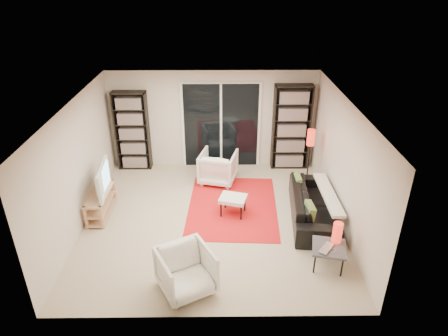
{
  "coord_description": "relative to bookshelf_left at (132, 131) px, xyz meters",
  "views": [
    {
      "loc": [
        0.18,
        -6.68,
        4.58
      ],
      "look_at": [
        0.25,
        0.3,
        1.0
      ],
      "focal_mm": 32.0,
      "sensor_mm": 36.0,
      "label": 1
    }
  ],
  "objects": [
    {
      "name": "wall_front",
      "position": [
        1.95,
        -4.83,
        0.22
      ],
      "size": [
        5.0,
        0.02,
        2.4
      ],
      "primitive_type": "cube",
      "color": "beige",
      "rests_on": "ground"
    },
    {
      "name": "tv",
      "position": [
        -0.28,
        -2.11,
        -0.18
      ],
      "size": [
        0.23,
        1.04,
        0.6
      ],
      "primitive_type": "imported",
      "rotation": [
        0.0,
        0.0,
        1.67
      ],
      "color": "black",
      "rests_on": "tv_stand"
    },
    {
      "name": "bookshelf_left",
      "position": [
        0.0,
        0.0,
        0.0
      ],
      "size": [
        0.8,
        0.3,
        1.95
      ],
      "color": "black",
      "rests_on": "ground"
    },
    {
      "name": "sofa",
      "position": [
        3.98,
        -2.31,
        -0.66
      ],
      "size": [
        1.04,
        2.2,
        0.62
      ],
      "primitive_type": "imported",
      "rotation": [
        0.0,
        0.0,
        1.47
      ],
      "color": "black",
      "rests_on": "floor"
    },
    {
      "name": "wall_right",
      "position": [
        4.45,
        -2.33,
        0.22
      ],
      "size": [
        0.02,
        5.0,
        2.4
      ],
      "primitive_type": "cube",
      "color": "beige",
      "rests_on": "ground"
    },
    {
      "name": "bookshelf_right",
      "position": [
        3.85,
        -0.0,
        0.07
      ],
      "size": [
        0.9,
        0.3,
        2.1
      ],
      "color": "black",
      "rests_on": "ground"
    },
    {
      "name": "rug",
      "position": [
        2.38,
        -1.87,
        -0.97
      ],
      "size": [
        1.96,
        2.57,
        0.01
      ],
      "primitive_type": "cube",
      "rotation": [
        0.0,
        0.0,
        -0.05
      ],
      "color": "red",
      "rests_on": "floor"
    },
    {
      "name": "ceiling",
      "position": [
        1.95,
        -2.33,
        1.42
      ],
      "size": [
        5.0,
        5.0,
        0.02
      ],
      "primitive_type": "cube",
      "color": "white",
      "rests_on": "wall_back"
    },
    {
      "name": "ottoman",
      "position": [
        2.38,
        -2.15,
        -0.63
      ],
      "size": [
        0.62,
        0.55,
        0.4
      ],
      "color": "silver",
      "rests_on": "floor"
    },
    {
      "name": "armchair_front",
      "position": [
        1.59,
        -4.27,
        -0.61
      ],
      "size": [
        1.06,
        1.07,
        0.73
      ],
      "primitive_type": "imported",
      "rotation": [
        0.0,
        0.0,
        0.49
      ],
      "color": "silver",
      "rests_on": "floor"
    },
    {
      "name": "sliding_door",
      "position": [
        2.15,
        0.13,
        0.07
      ],
      "size": [
        1.92,
        0.08,
        2.16
      ],
      "color": "white",
      "rests_on": "ground"
    },
    {
      "name": "wall_back",
      "position": [
        1.95,
        0.17,
        0.22
      ],
      "size": [
        5.0,
        0.02,
        2.4
      ],
      "primitive_type": "cube",
      "color": "beige",
      "rests_on": "ground"
    },
    {
      "name": "wall_left",
      "position": [
        -0.55,
        -2.33,
        0.22
      ],
      "size": [
        0.02,
        5.0,
        2.4
      ],
      "primitive_type": "cube",
      "color": "beige",
      "rests_on": "ground"
    },
    {
      "name": "tv_stand",
      "position": [
        -0.3,
        -2.11,
        -0.71
      ],
      "size": [
        0.36,
        1.13,
        0.5
      ],
      "color": "tan",
      "rests_on": "floor"
    },
    {
      "name": "floor_lamp",
      "position": [
        4.14,
        -0.89,
        0.04
      ],
      "size": [
        0.2,
        0.2,
        1.34
      ],
      "color": "black",
      "rests_on": "floor"
    },
    {
      "name": "laptop",
      "position": [
        3.9,
        -3.83,
        -0.56
      ],
      "size": [
        0.39,
        0.41,
        0.03
      ],
      "primitive_type": "imported",
      "rotation": [
        0.0,
        0.0,
        0.93
      ],
      "color": "silver",
      "rests_on": "side_table"
    },
    {
      "name": "armchair_back",
      "position": [
        2.08,
        -0.75,
        -0.6
      ],
      "size": [
        0.97,
        0.99,
        0.74
      ],
      "primitive_type": "imported",
      "rotation": [
        0.0,
        0.0,
        2.89
      ],
      "color": "silver",
      "rests_on": "floor"
    },
    {
      "name": "table_lamp",
      "position": [
        4.08,
        -3.6,
        -0.39
      ],
      "size": [
        0.16,
        0.16,
        0.36
      ],
      "primitive_type": "cylinder",
      "color": "red",
      "rests_on": "side_table"
    },
    {
      "name": "floor",
      "position": [
        1.95,
        -2.33,
        -0.98
      ],
      "size": [
        5.0,
        5.0,
        0.0
      ],
      "primitive_type": "plane",
      "color": "#BAA78D",
      "rests_on": "ground"
    },
    {
      "name": "side_table",
      "position": [
        3.93,
        -3.75,
        -0.61
      ],
      "size": [
        0.65,
        0.65,
        0.4
      ],
      "color": "#444449",
      "rests_on": "floor"
    }
  ]
}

